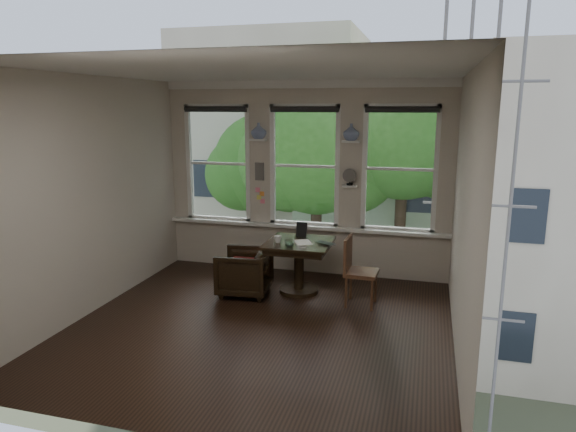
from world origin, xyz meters
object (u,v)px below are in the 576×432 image
(table, at_px, (299,267))
(laptop, at_px, (324,244))
(side_chair_right, at_px, (362,272))
(armchair_left, at_px, (244,272))
(mug, at_px, (278,239))

(table, distance_m, laptop, 0.54)
(side_chair_right, bearing_deg, armchair_left, 93.22)
(table, relative_size, mug, 8.52)
(table, height_order, mug, mug)
(table, xyz_separation_m, side_chair_right, (0.92, -0.25, 0.09))
(mug, bearing_deg, side_chair_right, -5.73)
(laptop, bearing_deg, side_chair_right, 15.46)
(armchair_left, xyz_separation_m, laptop, (1.10, 0.20, 0.44))
(side_chair_right, height_order, mug, side_chair_right)
(side_chair_right, bearing_deg, mug, 86.40)
(laptop, bearing_deg, armchair_left, -137.17)
(table, xyz_separation_m, armchair_left, (-0.73, -0.28, -0.05))
(table, bearing_deg, mug, -154.99)
(side_chair_right, xyz_separation_m, laptop, (-0.55, 0.17, 0.30))
(armchair_left, height_order, laptop, laptop)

